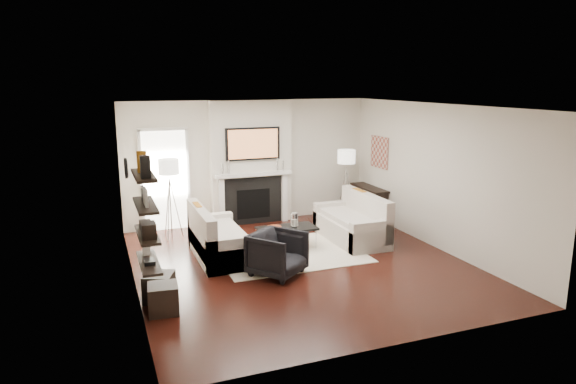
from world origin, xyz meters
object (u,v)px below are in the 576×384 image
object	(u,v)px
lamp_right_shade	(346,157)
ottoman_near	(159,287)
coffee_table	(287,228)
armchair	(277,252)
loveseat_left_base	(221,246)
lamp_left_shade	(169,167)
loveseat_right_base	(351,230)

from	to	relation	value
lamp_right_shade	ottoman_near	bearing A→B (deg)	-146.52
coffee_table	armchair	distance (m)	1.33
loveseat_left_base	coffee_table	xyz separation A→B (m)	(1.27, 0.01, 0.19)
loveseat_left_base	ottoman_near	size ratio (longest dim) A/B	4.50
lamp_left_shade	ottoman_near	size ratio (longest dim) A/B	1.00
armchair	lamp_left_shade	size ratio (longest dim) A/B	1.97
loveseat_left_base	coffee_table	bearing A→B (deg)	0.41
loveseat_right_base	armchair	distance (m)	2.35
armchair	lamp_left_shade	world-z (taller)	lamp_left_shade
loveseat_right_base	lamp_right_shade	size ratio (longest dim) A/B	4.50
loveseat_left_base	armchair	distance (m)	1.35
loveseat_right_base	lamp_left_shade	size ratio (longest dim) A/B	4.50
loveseat_left_base	loveseat_right_base	world-z (taller)	same
armchair	ottoman_near	bearing A→B (deg)	151.82
ottoman_near	armchair	bearing A→B (deg)	9.61
lamp_right_shade	loveseat_right_base	bearing A→B (deg)	-113.14
armchair	lamp_right_shade	world-z (taller)	lamp_right_shade
coffee_table	armchair	size ratio (longest dim) A/B	1.39
armchair	loveseat_right_base	bearing A→B (deg)	-5.85
lamp_left_shade	ottoman_near	xyz separation A→B (m)	(-0.62, -3.01, -1.25)
coffee_table	lamp_right_shade	bearing A→B (deg)	36.85
lamp_left_shade	ottoman_near	bearing A→B (deg)	-101.64
loveseat_left_base	armchair	world-z (taller)	armchair
loveseat_right_base	lamp_left_shade	xyz separation A→B (m)	(-3.29, 1.45, 1.24)
loveseat_left_base	loveseat_right_base	bearing A→B (deg)	1.53
armchair	ottoman_near	world-z (taller)	armchair
loveseat_right_base	ottoman_near	xyz separation A→B (m)	(-3.91, -1.56, -0.01)
loveseat_left_base	lamp_right_shade	xyz separation A→B (m)	(3.26, 1.50, 1.24)
loveseat_right_base	lamp_left_shade	world-z (taller)	lamp_left_shade
coffee_table	lamp_left_shade	xyz separation A→B (m)	(-1.92, 1.51, 1.05)
loveseat_left_base	coffee_table	world-z (taller)	same
coffee_table	ottoman_near	size ratio (longest dim) A/B	2.75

